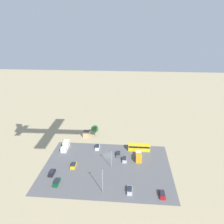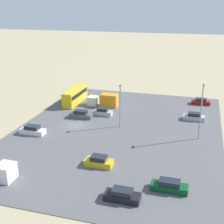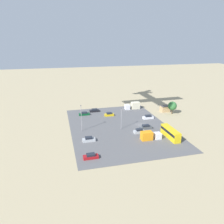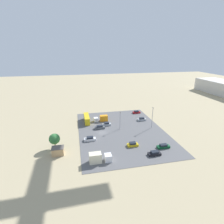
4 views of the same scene
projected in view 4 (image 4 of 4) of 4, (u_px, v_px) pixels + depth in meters
ground_plane at (102, 133)px, 77.59m from camera, size 400.00×400.00×0.00m
parking_lot_surface at (121, 131)px, 79.32m from camera, size 52.68×37.90×0.08m
shed_building at (58, 151)px, 60.95m from camera, size 3.36×4.20×2.77m
bus at (87, 119)px, 88.48m from camera, size 10.15×2.45×3.39m
parked_car_0 at (136, 112)px, 101.22m from camera, size 1.82×4.38×1.47m
parked_car_1 at (163, 146)px, 65.16m from camera, size 1.78×4.78×1.49m
parked_car_2 at (100, 127)px, 81.15m from camera, size 1.76×4.79×1.65m
parked_car_3 at (133, 144)px, 66.41m from camera, size 1.94×4.13×1.54m
parked_car_4 at (90, 139)px, 70.54m from camera, size 1.85×4.66×1.62m
parked_car_5 at (154, 153)px, 60.72m from camera, size 1.88×4.45×1.49m
parked_car_6 at (142, 119)px, 90.62m from camera, size 1.81×4.32×1.57m
parked_car_7 at (107, 124)px, 84.68m from camera, size 1.85×4.02×1.58m
parked_truck_0 at (102, 119)px, 89.75m from camera, size 2.46×7.09×2.91m
parked_truck_1 at (99, 158)px, 56.64m from camera, size 2.58×7.33×3.31m
tree_near_shed at (54, 139)px, 63.86m from camera, size 3.98×3.98×5.92m
light_pole_lot_centre at (120, 120)px, 79.46m from camera, size 0.90×0.28×8.30m
light_pole_lot_edge at (152, 117)px, 80.49m from camera, size 0.90×0.28×9.99m
horizon_office_block at (223, 88)px, 145.84m from camera, size 45.21×20.57×10.31m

